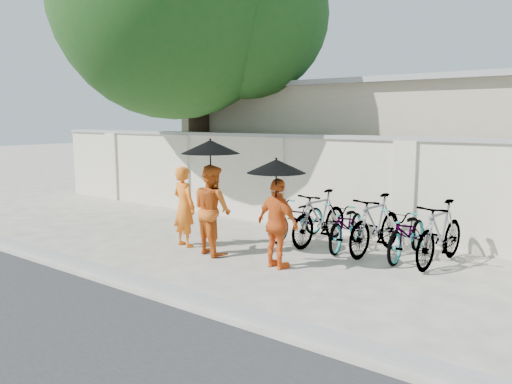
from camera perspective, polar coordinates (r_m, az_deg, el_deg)
The scene contains 16 objects.
ground at distance 8.66m, azimuth -3.85°, elevation -7.86°, with size 80.00×80.00×0.00m, color beige.
kerb at distance 7.51m, azimuth -12.52°, elevation -10.15°, with size 40.00×0.16×0.12m, color gray.
compound_wall at distance 10.57m, azimuth 11.74°, elevation 0.47°, with size 20.00×0.30×2.00m, color silver.
building_behind at distance 13.74m, azimuth 22.48°, elevation 4.31°, with size 14.00×6.00×3.20m, color #BAAC92.
shade_tree at distance 13.27m, azimuth -7.85°, elevation 19.94°, with size 6.70×6.20×8.20m.
monk_left at distance 9.57m, azimuth -8.22°, elevation -1.66°, with size 0.56×0.37×1.53m, color orange.
monk_center at distance 8.97m, azimuth -5.04°, elevation -2.00°, with size 0.79×0.61×1.62m, color #D65F19.
parasol_center at distance 8.75m, azimuth -5.24°, elevation 5.16°, with size 1.04×1.04×1.14m.
monk_right at distance 8.08m, azimuth 2.49°, elevation -3.63°, with size 0.87×0.36×1.48m, color orange.
parasol_right at distance 7.87m, azimuth 2.33°, elevation 2.97°, with size 0.95×0.95×0.95m.
bike_0 at distance 10.12m, azimuth 4.75°, elevation -2.91°, with size 0.59×1.70×0.89m, color #AFAFAF.
bike_1 at distance 9.72m, azimuth 7.28°, elevation -2.92°, with size 0.50×1.76×1.05m, color #AFAFAF.
bike_2 at distance 9.51m, azimuth 10.38°, elevation -3.71°, with size 0.60×1.72×0.90m, color #AFAFAF.
bike_3 at distance 9.24m, azimuth 13.52°, elevation -3.62°, with size 0.51×1.79×1.07m, color #AFAFAF.
bike_4 at distance 9.10m, azimuth 16.95°, elevation -4.46°, with size 0.61×1.74×0.91m, color #AFAFAF.
bike_5 at distance 8.83m, azimuth 20.30°, elevation -4.45°, with size 0.51×1.79×1.08m, color #AFAFAF.
Camera 1 is at (5.47, -6.27, 2.42)m, focal length 35.00 mm.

